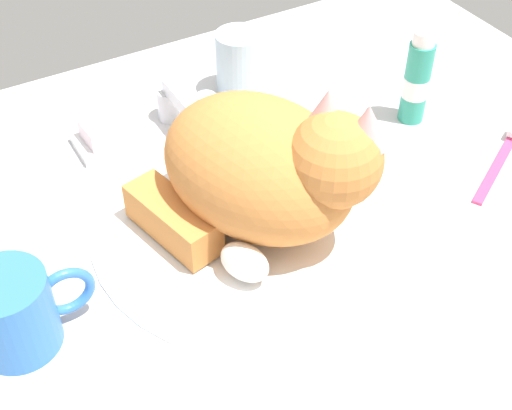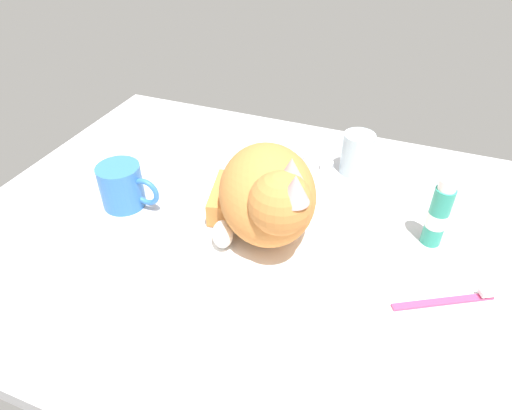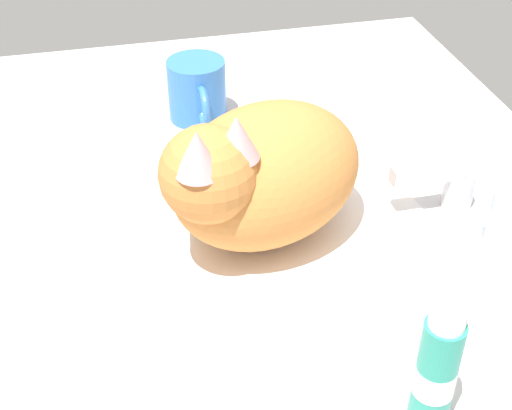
{
  "view_description": "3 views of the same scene",
  "coord_description": "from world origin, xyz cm",
  "px_view_note": "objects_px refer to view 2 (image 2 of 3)",
  "views": [
    {
      "loc": [
        -28.88,
        -50.17,
        56.43
      ],
      "look_at": [
        -1.32,
        -1.87,
        4.75
      ],
      "focal_mm": 49.85,
      "sensor_mm": 36.0,
      "label": 1
    },
    {
      "loc": [
        20.32,
        -57.31,
        52.64
      ],
      "look_at": [
        -2.3,
        0.63,
        4.37
      ],
      "focal_mm": 31.21,
      "sensor_mm": 36.0,
      "label": 2
    },
    {
      "loc": [
        63.11,
        -16.2,
        52.21
      ],
      "look_at": [
        -0.45,
        -1.09,
        3.85
      ],
      "focal_mm": 51.66,
      "sensor_mm": 36.0,
      "label": 3
    }
  ],
  "objects_px": {
    "rinse_cup": "(357,154)",
    "toothbrush": "(449,300)",
    "coffee_mug": "(123,186)",
    "cat": "(268,195)",
    "toothpaste_bottle": "(438,215)",
    "faucet": "(302,156)",
    "soap_bar": "(262,149)"
  },
  "relations": [
    {
      "from": "soap_bar",
      "to": "coffee_mug",
      "type": "bearing_deg",
      "value": -126.75
    },
    {
      "from": "coffee_mug",
      "to": "rinse_cup",
      "type": "relative_size",
      "value": 1.36
    },
    {
      "from": "coffee_mug",
      "to": "cat",
      "type": "bearing_deg",
      "value": 3.54
    },
    {
      "from": "coffee_mug",
      "to": "soap_bar",
      "type": "distance_m",
      "value": 0.31
    },
    {
      "from": "cat",
      "to": "toothpaste_bottle",
      "type": "distance_m",
      "value": 0.29
    },
    {
      "from": "faucet",
      "to": "coffee_mug",
      "type": "relative_size",
      "value": 1.08
    },
    {
      "from": "rinse_cup",
      "to": "toothpaste_bottle",
      "type": "distance_m",
      "value": 0.24
    },
    {
      "from": "faucet",
      "to": "soap_bar",
      "type": "xyz_separation_m",
      "value": [
        -0.09,
        -0.0,
        -0.0
      ]
    },
    {
      "from": "toothpaste_bottle",
      "to": "toothbrush",
      "type": "height_order",
      "value": "toothpaste_bottle"
    },
    {
      "from": "coffee_mug",
      "to": "toothbrush",
      "type": "relative_size",
      "value": 0.84
    },
    {
      "from": "coffee_mug",
      "to": "toothbrush",
      "type": "bearing_deg",
      "value": -2.68
    },
    {
      "from": "coffee_mug",
      "to": "soap_bar",
      "type": "height_order",
      "value": "coffee_mug"
    },
    {
      "from": "rinse_cup",
      "to": "soap_bar",
      "type": "bearing_deg",
      "value": -173.24
    },
    {
      "from": "faucet",
      "to": "soap_bar",
      "type": "relative_size",
      "value": 2.03
    },
    {
      "from": "toothbrush",
      "to": "soap_bar",
      "type": "bearing_deg",
      "value": 145.69
    },
    {
      "from": "faucet",
      "to": "coffee_mug",
      "type": "bearing_deg",
      "value": -138.03
    },
    {
      "from": "faucet",
      "to": "cat",
      "type": "distance_m",
      "value": 0.24
    },
    {
      "from": "soap_bar",
      "to": "toothpaste_bottle",
      "type": "xyz_separation_m",
      "value": [
        0.37,
        -0.15,
        0.04
      ]
    },
    {
      "from": "coffee_mug",
      "to": "soap_bar",
      "type": "xyz_separation_m",
      "value": [
        0.19,
        0.25,
        -0.02
      ]
    },
    {
      "from": "rinse_cup",
      "to": "toothbrush",
      "type": "height_order",
      "value": "rinse_cup"
    },
    {
      "from": "cat",
      "to": "coffee_mug",
      "type": "bearing_deg",
      "value": -176.46
    },
    {
      "from": "toothbrush",
      "to": "coffee_mug",
      "type": "bearing_deg",
      "value": 177.32
    },
    {
      "from": "rinse_cup",
      "to": "toothbrush",
      "type": "distance_m",
      "value": 0.37
    },
    {
      "from": "faucet",
      "to": "toothbrush",
      "type": "height_order",
      "value": "faucet"
    },
    {
      "from": "cat",
      "to": "toothbrush",
      "type": "height_order",
      "value": "cat"
    },
    {
      "from": "faucet",
      "to": "cat",
      "type": "bearing_deg",
      "value": -88.77
    },
    {
      "from": "coffee_mug",
      "to": "rinse_cup",
      "type": "xyz_separation_m",
      "value": [
        0.39,
        0.27,
        0.0
      ]
    },
    {
      "from": "cat",
      "to": "coffee_mug",
      "type": "xyz_separation_m",
      "value": [
        -0.28,
        -0.02,
        -0.04
      ]
    },
    {
      "from": "soap_bar",
      "to": "toothbrush",
      "type": "distance_m",
      "value": 0.49
    },
    {
      "from": "cat",
      "to": "soap_bar",
      "type": "relative_size",
      "value": 4.17
    },
    {
      "from": "cat",
      "to": "rinse_cup",
      "type": "bearing_deg",
      "value": 67.67
    },
    {
      "from": "cat",
      "to": "soap_bar",
      "type": "distance_m",
      "value": 0.26
    }
  ]
}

